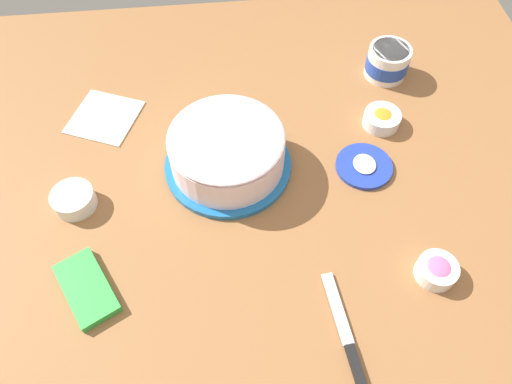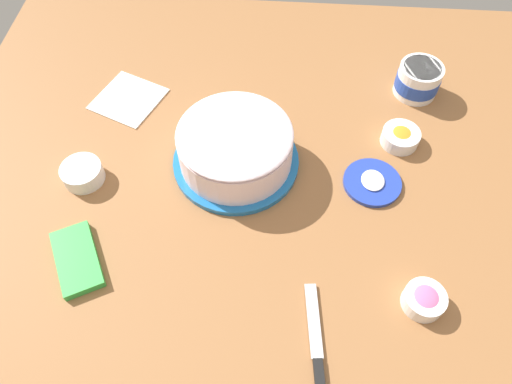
{
  "view_description": "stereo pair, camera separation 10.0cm",
  "coord_description": "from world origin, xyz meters",
  "px_view_note": "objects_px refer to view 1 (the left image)",
  "views": [
    {
      "loc": [
        -0.5,
        0.09,
        0.86
      ],
      "look_at": [
        0.05,
        0.03,
        0.04
      ],
      "focal_mm": 33.41,
      "sensor_mm": 36.0,
      "label": 1
    },
    {
      "loc": [
        -0.5,
        -0.01,
        0.86
      ],
      "look_at": [
        0.05,
        0.03,
        0.04
      ],
      "focal_mm": 33.41,
      "sensor_mm": 36.0,
      "label": 2
    }
  ],
  "objects_px": {
    "frosting_tub_lid": "(364,166)",
    "sprinkle_bowl_pink": "(437,270)",
    "paper_napkin": "(104,117)",
    "candy_box_lower": "(87,288)",
    "frosted_cake": "(227,151)",
    "sprinkle_bowl_orange": "(382,118)",
    "spreading_knife": "(349,345)",
    "sprinkle_bowl_green": "(74,199)",
    "frosting_tub": "(388,61)"
  },
  "relations": [
    {
      "from": "frosting_tub_lid",
      "to": "sprinkle_bowl_pink",
      "type": "xyz_separation_m",
      "value": [
        -0.27,
        -0.08,
        0.01
      ]
    },
    {
      "from": "paper_napkin",
      "to": "candy_box_lower",
      "type": "bearing_deg",
      "value": 179.99
    },
    {
      "from": "frosted_cake",
      "to": "paper_napkin",
      "type": "relative_size",
      "value": 1.89
    },
    {
      "from": "sprinkle_bowl_pink",
      "to": "sprinkle_bowl_orange",
      "type": "distance_m",
      "value": 0.4
    },
    {
      "from": "frosted_cake",
      "to": "spreading_knife",
      "type": "xyz_separation_m",
      "value": [
        -0.42,
        -0.18,
        -0.05
      ]
    },
    {
      "from": "spreading_knife",
      "to": "sprinkle_bowl_orange",
      "type": "distance_m",
      "value": 0.55
    },
    {
      "from": "sprinkle_bowl_green",
      "to": "paper_napkin",
      "type": "distance_m",
      "value": 0.25
    },
    {
      "from": "sprinkle_bowl_orange",
      "to": "candy_box_lower",
      "type": "distance_m",
      "value": 0.75
    },
    {
      "from": "frosting_tub_lid",
      "to": "sprinkle_bowl_orange",
      "type": "distance_m",
      "value": 0.14
    },
    {
      "from": "sprinkle_bowl_green",
      "to": "paper_napkin",
      "type": "xyz_separation_m",
      "value": [
        0.25,
        -0.04,
        -0.02
      ]
    },
    {
      "from": "sprinkle_bowl_pink",
      "to": "paper_napkin",
      "type": "relative_size",
      "value": 0.52
    },
    {
      "from": "frosted_cake",
      "to": "sprinkle_bowl_green",
      "type": "xyz_separation_m",
      "value": [
        -0.07,
        0.33,
        -0.03
      ]
    },
    {
      "from": "candy_box_lower",
      "to": "paper_napkin",
      "type": "bearing_deg",
      "value": -27.89
    },
    {
      "from": "frosting_tub",
      "to": "sprinkle_bowl_pink",
      "type": "xyz_separation_m",
      "value": [
        -0.57,
        0.05,
        -0.02
      ]
    },
    {
      "from": "frosting_tub_lid",
      "to": "sprinkle_bowl_orange",
      "type": "relative_size",
      "value": 1.46
    },
    {
      "from": "frosting_tub_lid",
      "to": "sprinkle_bowl_pink",
      "type": "relative_size",
      "value": 1.63
    },
    {
      "from": "frosting_tub_lid",
      "to": "sprinkle_bowl_pink",
      "type": "height_order",
      "value": "sprinkle_bowl_pink"
    },
    {
      "from": "frosted_cake",
      "to": "paper_napkin",
      "type": "xyz_separation_m",
      "value": [
        0.18,
        0.29,
        -0.05
      ]
    },
    {
      "from": "frosting_tub_lid",
      "to": "spreading_knife",
      "type": "bearing_deg",
      "value": 162.85
    },
    {
      "from": "candy_box_lower",
      "to": "sprinkle_bowl_green",
      "type": "bearing_deg",
      "value": -16.03
    },
    {
      "from": "frosting_tub",
      "to": "sprinkle_bowl_pink",
      "type": "distance_m",
      "value": 0.57
    },
    {
      "from": "sprinkle_bowl_green",
      "to": "sprinkle_bowl_orange",
      "type": "relative_size",
      "value": 1.03
    },
    {
      "from": "frosted_cake",
      "to": "sprinkle_bowl_pink",
      "type": "bearing_deg",
      "value": -128.87
    },
    {
      "from": "frosted_cake",
      "to": "spreading_knife",
      "type": "bearing_deg",
      "value": -156.51
    },
    {
      "from": "sprinkle_bowl_pink",
      "to": "sprinkle_bowl_orange",
      "type": "xyz_separation_m",
      "value": [
        0.4,
        0.01,
        -0.0
      ]
    },
    {
      "from": "sprinkle_bowl_pink",
      "to": "paper_napkin",
      "type": "height_order",
      "value": "sprinkle_bowl_pink"
    },
    {
      "from": "sprinkle_bowl_pink",
      "to": "paper_napkin",
      "type": "bearing_deg",
      "value": 53.95
    },
    {
      "from": "sprinkle_bowl_pink",
      "to": "sprinkle_bowl_green",
      "type": "bearing_deg",
      "value": 71.45
    },
    {
      "from": "frosted_cake",
      "to": "sprinkle_bowl_green",
      "type": "bearing_deg",
      "value": 101.51
    },
    {
      "from": "sprinkle_bowl_green",
      "to": "sprinkle_bowl_orange",
      "type": "height_order",
      "value": "sprinkle_bowl_green"
    },
    {
      "from": "sprinkle_bowl_green",
      "to": "paper_napkin",
      "type": "bearing_deg",
      "value": -9.6
    },
    {
      "from": "sprinkle_bowl_green",
      "to": "paper_napkin",
      "type": "height_order",
      "value": "sprinkle_bowl_green"
    },
    {
      "from": "candy_box_lower",
      "to": "sprinkle_bowl_orange",
      "type": "bearing_deg",
      "value": -89.62
    },
    {
      "from": "candy_box_lower",
      "to": "frosted_cake",
      "type": "bearing_deg",
      "value": -75.16
    },
    {
      "from": "sprinkle_bowl_green",
      "to": "candy_box_lower",
      "type": "bearing_deg",
      "value": -168.15
    },
    {
      "from": "frosting_tub",
      "to": "candy_box_lower",
      "type": "height_order",
      "value": "frosting_tub"
    },
    {
      "from": "frosting_tub",
      "to": "paper_napkin",
      "type": "height_order",
      "value": "frosting_tub"
    },
    {
      "from": "sprinkle_bowl_pink",
      "to": "spreading_knife",
      "type": "bearing_deg",
      "value": 121.12
    },
    {
      "from": "candy_box_lower",
      "to": "sprinkle_bowl_pink",
      "type": "bearing_deg",
      "value": -121.2
    },
    {
      "from": "frosted_cake",
      "to": "sprinkle_bowl_green",
      "type": "height_order",
      "value": "frosted_cake"
    },
    {
      "from": "frosted_cake",
      "to": "frosting_tub",
      "type": "height_order",
      "value": "frosted_cake"
    },
    {
      "from": "candy_box_lower",
      "to": "paper_napkin",
      "type": "relative_size",
      "value": 1.0
    },
    {
      "from": "spreading_knife",
      "to": "sprinkle_bowl_green",
      "type": "relative_size",
      "value": 2.63
    },
    {
      "from": "sprinkle_bowl_green",
      "to": "candy_box_lower",
      "type": "height_order",
      "value": "sprinkle_bowl_green"
    },
    {
      "from": "spreading_knife",
      "to": "sprinkle_bowl_green",
      "type": "bearing_deg",
      "value": 55.33
    },
    {
      "from": "sprinkle_bowl_pink",
      "to": "candy_box_lower",
      "type": "relative_size",
      "value": 0.52
    },
    {
      "from": "frosted_cake",
      "to": "paper_napkin",
      "type": "bearing_deg",
      "value": 57.98
    },
    {
      "from": "sprinkle_bowl_orange",
      "to": "sprinkle_bowl_green",
      "type": "bearing_deg",
      "value": 102.54
    },
    {
      "from": "sprinkle_bowl_pink",
      "to": "candy_box_lower",
      "type": "distance_m",
      "value": 0.67
    },
    {
      "from": "frosted_cake",
      "to": "frosting_tub_lid",
      "type": "bearing_deg",
      "value": -96.61
    }
  ]
}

